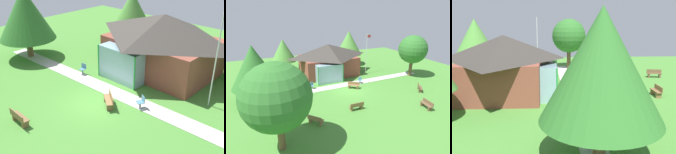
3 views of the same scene
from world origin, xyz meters
The scene contains 13 objects.
ground_plane centered at (0.00, 0.00, 0.00)m, with size 44.00×44.00×0.00m, color #478433.
pavilion centered at (-0.02, 7.09, 2.44)m, with size 9.06×7.70×4.68m.
footpath centered at (0.00, 1.87, 0.01)m, with size 25.31×1.30×0.03m, color #BCB7B2.
flagpole centered at (5.46, 4.90, 3.39)m, with size 0.64×0.08×6.19m.
bench_front_right centered at (5.21, -7.28, 0.40)m, with size 0.65×1.55×0.84m.
bench_rear_near_path centered at (0.82, 0.36, 0.40)m, with size 1.47×1.24×0.84m.
bench_lawn_far_right centered at (7.98, -3.68, 0.40)m, with size 1.30×1.43×0.84m.
bench_front_center centered at (-1.55, -4.70, 0.40)m, with size 1.51×0.46×0.84m.
patio_chair_lawn_spare centered at (2.48, 1.57, 0.42)m, with size 0.60×0.60×0.86m.
patio_chair_west centered at (-4.08, 2.35, 0.42)m, with size 0.53×0.53×0.86m.
tree_east_hedge centered at (11.14, 1.33, 4.05)m, with size 4.14×4.14×6.14m.
tree_behind_pavilion_right centered at (5.51, 11.07, 3.94)m, with size 4.64×4.64×6.04m.
tree_west_hedge centered at (-10.46, 1.48, 3.97)m, with size 4.99×4.99×6.23m.
Camera 3 is at (-19.82, 3.38, 5.54)m, focal length 39.77 mm.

